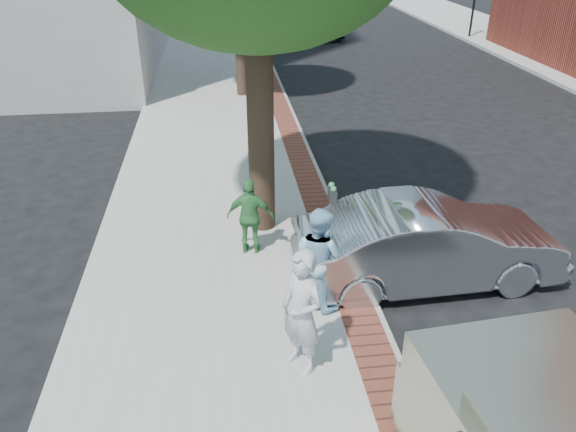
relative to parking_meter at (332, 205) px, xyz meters
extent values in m
plane|color=black|center=(-0.58, -0.59, -1.21)|extent=(120.00, 120.00, 0.00)
cube|color=#9E9991|center=(-2.08, 7.41, -1.13)|extent=(5.00, 60.00, 0.15)
cube|color=brown|center=(0.12, 7.41, -1.05)|extent=(0.60, 60.00, 0.01)
cube|color=gray|center=(0.47, 7.41, -1.13)|extent=(0.10, 60.00, 0.15)
cylinder|color=black|center=(0.32, 21.41, 0.69)|extent=(0.12, 0.12, 3.80)
cylinder|color=black|center=(11.92, 21.41, 0.69)|extent=(0.12, 0.12, 3.80)
cylinder|color=black|center=(-1.18, 1.31, 1.14)|extent=(0.52, 0.52, 4.40)
cylinder|color=black|center=(-1.08, 11.41, 0.87)|extent=(0.40, 0.40, 3.85)
cylinder|color=gray|center=(0.00, 0.00, -0.48)|extent=(0.07, 0.07, 1.15)
cube|color=#2D3030|center=(0.00, -0.09, 0.21)|extent=(0.12, 0.14, 0.24)
cube|color=#2D3030|center=(0.00, 0.09, 0.21)|extent=(0.12, 0.14, 0.24)
sphere|color=#3F8C4C|center=(0.00, -0.09, 0.36)|extent=(0.11, 0.11, 0.11)
sphere|color=#3F8C4C|center=(0.00, 0.09, 0.36)|extent=(0.11, 0.11, 0.11)
imported|color=#BABAC0|center=(-0.99, -2.97, -0.10)|extent=(0.78, 0.83, 1.91)
imported|color=#97CCE9|center=(-0.50, -1.49, -0.17)|extent=(1.06, 1.08, 1.76)
imported|color=#3C8442|center=(-1.49, 0.28, -0.29)|extent=(0.95, 0.53, 1.52)
imported|color=#ADB0B5|center=(1.59, -0.88, -0.43)|extent=(4.78, 1.85, 1.55)
imported|color=black|center=(2.65, 22.12, -0.37)|extent=(4.90, 2.02, 1.66)
cube|color=gray|center=(1.01, -4.58, -0.43)|extent=(2.08, 1.15, 0.87)
cube|color=black|center=(0.96, -4.10, -0.07)|extent=(1.73, 0.18, 0.43)
camera|label=1|loc=(-1.94, -9.05, 4.65)|focal=35.00mm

